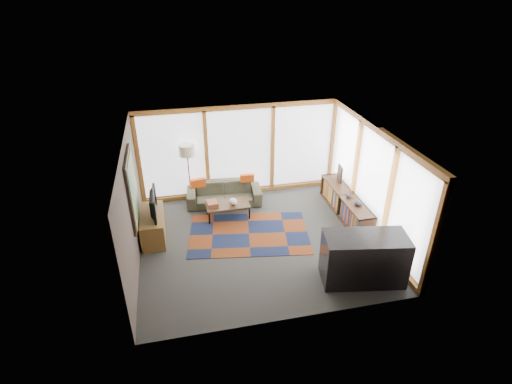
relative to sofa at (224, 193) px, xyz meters
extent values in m
plane|color=#2B2B29|center=(0.55, -1.95, -0.29)|extent=(5.50, 5.50, 0.00)
cube|color=#473932|center=(-2.20, -1.95, 1.01)|extent=(0.04, 5.00, 2.60)
cube|color=#473932|center=(0.55, -4.45, 1.01)|extent=(5.50, 0.04, 2.60)
cube|color=silver|center=(0.55, -1.95, 2.31)|extent=(5.50, 5.00, 0.04)
cube|color=white|center=(0.55, 0.52, 1.01)|extent=(5.30, 0.02, 2.35)
cube|color=white|center=(3.27, -1.95, 1.01)|extent=(0.02, 4.80, 2.35)
cube|color=black|center=(-2.17, -1.65, 1.26)|extent=(0.05, 1.35, 1.55)
cube|color=gold|center=(-2.14, -1.65, 1.26)|extent=(0.02, 1.20, 1.40)
cube|color=#662C12|center=(0.36, -1.62, -0.29)|extent=(3.11, 2.26, 0.01)
imported|color=#3C3D2C|center=(0.00, 0.00, 0.00)|extent=(2.06, 0.95, 0.59)
cube|color=#C9480F|center=(-0.69, -0.01, 0.40)|extent=(0.42, 0.19, 0.22)
cube|color=#C9480F|center=(0.64, 0.01, 0.40)|extent=(0.39, 0.14, 0.21)
cube|color=brown|center=(-0.41, -0.69, 0.13)|extent=(0.30, 0.35, 0.11)
ellipsoid|color=silver|center=(0.12, -0.77, 0.16)|extent=(0.25, 0.25, 0.18)
ellipsoid|color=black|center=(3.02, -1.87, 0.37)|extent=(0.25, 0.25, 0.10)
ellipsoid|color=black|center=(2.96, -1.46, 0.36)|extent=(0.17, 0.17, 0.08)
cube|color=black|center=(3.09, -0.54, 0.54)|extent=(0.08, 0.34, 0.44)
cube|color=brown|center=(-1.89, -1.25, 0.03)|extent=(0.53, 1.28, 0.64)
imported|color=black|center=(-1.87, -1.26, 0.63)|extent=(0.13, 0.99, 0.57)
cube|color=black|center=(2.29, -3.71, 0.23)|extent=(1.75, 1.03, 1.04)
camera|label=1|loc=(-1.20, -9.49, 5.24)|focal=28.00mm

